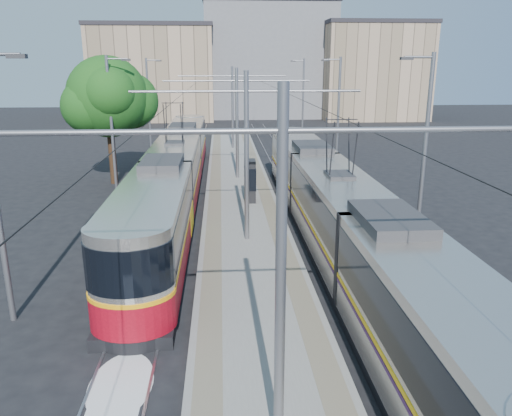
{
  "coord_description": "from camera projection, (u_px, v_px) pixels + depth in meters",
  "views": [
    {
      "loc": [
        -1.02,
        -12.23,
        7.58
      ],
      "look_at": [
        0.4,
        8.23,
        1.6
      ],
      "focal_mm": 35.0,
      "sensor_mm": 36.0,
      "label": 1
    }
  ],
  "objects": [
    {
      "name": "platform",
      "position": [
        239.0,
        191.0,
        30.14
      ],
      "size": [
        4.0,
        50.0,
        0.3
      ],
      "primitive_type": "cube",
      "color": "gray",
      "rests_on": "ground"
    },
    {
      "name": "tram_left",
      "position": [
        176.0,
        172.0,
        27.96
      ],
      "size": [
        2.43,
        31.4,
        5.5
      ],
      "color": "black",
      "rests_on": "ground"
    },
    {
      "name": "tactile_strip_left",
      "position": [
        215.0,
        189.0,
        30.0
      ],
      "size": [
        0.7,
        50.0,
        0.01
      ],
      "primitive_type": "cube",
      "color": "gray",
      "rests_on": "platform"
    },
    {
      "name": "tree",
      "position": [
        114.0,
        98.0,
        31.36
      ],
      "size": [
        5.55,
        5.13,
        8.06
      ],
      "color": "#382314",
      "rests_on": "ground"
    },
    {
      "name": "tram_right",
      "position": [
        338.0,
        211.0,
        20.06
      ],
      "size": [
        2.43,
        30.52,
        5.5
      ],
      "color": "black",
      "rests_on": "ground"
    },
    {
      "name": "building_centre",
      "position": [
        268.0,
        60.0,
        73.36
      ],
      "size": [
        18.36,
        14.28,
        15.91
      ],
      "color": "slate",
      "rests_on": "ground"
    },
    {
      "name": "ground",
      "position": [
        262.0,
        346.0,
        13.9
      ],
      "size": [
        160.0,
        160.0,
        0.0
      ],
      "primitive_type": "plane",
      "color": "black",
      "rests_on": "ground"
    },
    {
      "name": "shelter",
      "position": [
        250.0,
        180.0,
        26.94
      ],
      "size": [
        0.66,
        1.05,
        2.29
      ],
      "rotation": [
        0.0,
        0.0,
        -0.02
      ],
      "color": "black",
      "rests_on": "platform"
    },
    {
      "name": "catenary",
      "position": [
        241.0,
        123.0,
        26.19
      ],
      "size": [
        9.2,
        70.0,
        7.0
      ],
      "color": "gray",
      "rests_on": "platform"
    },
    {
      "name": "rails",
      "position": [
        239.0,
        193.0,
        30.18
      ],
      "size": [
        8.71,
        70.0,
        0.03
      ],
      "color": "gray",
      "rests_on": "ground"
    },
    {
      "name": "tactile_strip_right",
      "position": [
        263.0,
        188.0,
        30.2
      ],
      "size": [
        0.7,
        50.0,
        0.01
      ],
      "primitive_type": "cube",
      "color": "gray",
      "rests_on": "platform"
    },
    {
      "name": "building_right",
      "position": [
        372.0,
        71.0,
        68.97
      ],
      "size": [
        14.28,
        10.2,
        12.94
      ],
      "color": "tan",
      "rests_on": "ground"
    },
    {
      "name": "building_left",
      "position": [
        155.0,
        72.0,
        68.93
      ],
      "size": [
        16.32,
        12.24,
        12.57
      ],
      "color": "tan",
      "rests_on": "ground"
    },
    {
      "name": "street_lamps",
      "position": [
        236.0,
        116.0,
        32.84
      ],
      "size": [
        15.18,
        38.22,
        8.0
      ],
      "color": "gray",
      "rests_on": "ground"
    }
  ]
}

